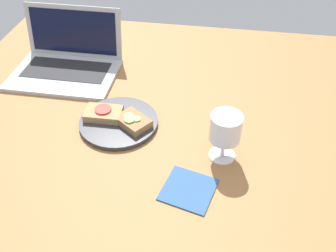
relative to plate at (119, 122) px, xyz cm
name	(u,v)px	position (x,y,z in cm)	size (l,w,h in cm)	color
wooden_table	(149,136)	(9.62, -1.99, -2.24)	(140.00, 140.00, 3.00)	#9E6B3D
plate	(119,122)	(0.00, 0.00, 0.00)	(23.28, 23.28, 1.47)	#333338
sandwich_with_tomato	(103,113)	(-4.78, 1.06, 2.02)	(10.95, 7.42, 2.79)	#A88456
sandwich_with_cucumber	(133,121)	(4.74, -1.07, 1.95)	(11.85, 11.26, 2.73)	#937047
wine_glass	(225,130)	(31.01, -8.29, 8.71)	(8.27, 8.27, 13.88)	white
laptop	(67,60)	(-25.44, 26.25, 3.07)	(35.85, 28.19, 19.44)	#ADAFB5
napkin	(188,189)	(23.48, -21.51, -0.54)	(12.24, 11.99, 0.40)	#33598C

